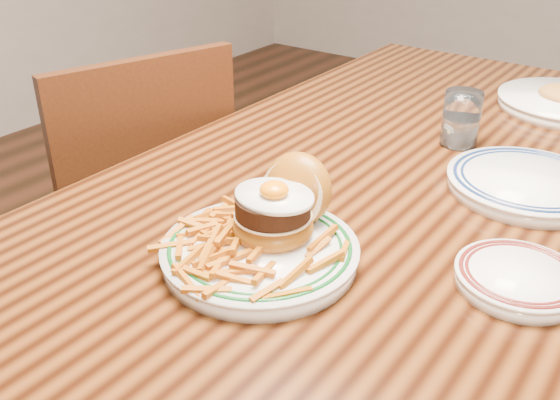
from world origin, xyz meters
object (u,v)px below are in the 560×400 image
Objects in this scene: table at (395,205)px; main_plate at (266,234)px; side_plate at (519,277)px; chair_left at (136,216)px.

main_plate is (-0.01, -0.39, 0.12)m from table.
side_plate is at bearing -40.79° from table.
chair_left is at bearing -169.54° from table.
table is 5.58× the size of main_plate.
main_plate is 0.34m from side_plate.
chair_left is 0.98m from side_plate.
table is at bearing 84.42° from main_plate.
chair_left reaches higher than side_plate.
table is at bearing 27.62° from chair_left.
table is 0.41m from main_plate.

